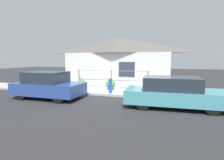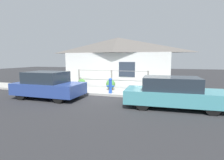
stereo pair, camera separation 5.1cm
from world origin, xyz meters
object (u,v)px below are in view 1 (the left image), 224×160
Objects in this scene: car_left at (48,85)px; potted_plant_corner at (162,89)px; fire_hydrant at (110,85)px; potted_plant_by_fence at (82,83)px; potted_plant_near_hydrant at (111,84)px; car_right at (174,93)px.

car_left is 6.39m from potted_plant_corner.
fire_hydrant reaches higher than potted_plant_by_fence.
potted_plant_near_hydrant is 1.47× the size of potted_plant_corner.
car_right is at bearing -36.05° from potted_plant_near_hydrant.
potted_plant_by_fence is at bearing 151.74° from car_right.
potted_plant_near_hydrant is (-3.68, 2.68, -0.18)m from car_right.
car_left is 6.34m from car_right.
car_left reaches higher than potted_plant_near_hydrant.
fire_hydrant is 1.96× the size of potted_plant_corner.
car_left is at bearing -100.70° from potted_plant_by_fence.
car_right is 9.35× the size of potted_plant_corner.
car_right is at bearing -26.25° from potted_plant_by_fence.
potted_plant_corner is at bearing 19.57° from fire_hydrant.
potted_plant_by_fence reaches higher than potted_plant_corner.
car_left is 5.49× the size of potted_plant_near_hydrant.
potted_plant_near_hydrant reaches higher than potted_plant_corner.
fire_hydrant is 1.10m from potted_plant_near_hydrant.
potted_plant_near_hydrant is at bearing -4.99° from potted_plant_by_fence.
car_right is 6.37× the size of potted_plant_near_hydrant.
fire_hydrant is at bearing 29.51° from car_left.
car_left is 2.92m from potted_plant_by_fence.
potted_plant_near_hydrant is (-0.32, 1.05, -0.11)m from fire_hydrant.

